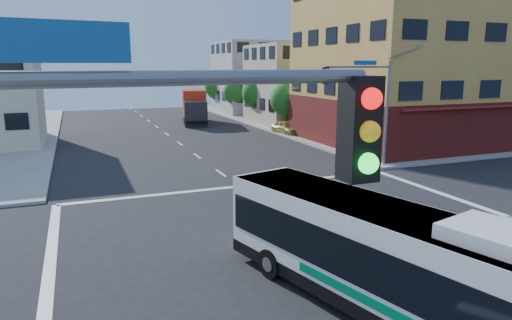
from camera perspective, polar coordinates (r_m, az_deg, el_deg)
name	(u,v)px	position (r m, az deg, el deg)	size (l,w,h in m)	color
ground	(325,248)	(17.55, 8.59, -10.81)	(120.00, 120.00, 0.00)	black
sidewalk_ne	(420,115)	(65.68, 19.84, 5.27)	(50.00, 50.00, 0.15)	gray
corner_building_ne	(420,75)	(43.03, 19.77, 10.00)	(18.10, 15.44, 14.00)	#BA9642
building_east_near	(306,84)	(54.22, 6.25, 9.37)	(12.06, 10.06, 9.00)	#B7AB8B
building_east_far	(261,77)	(66.90, 0.57, 10.30)	(12.06, 10.06, 10.00)	#A6A6A1
signal_mast_ne	(367,93)	(30.13, 13.76, 8.16)	(7.91, 1.13, 8.07)	slate
street_tree_a	(289,97)	(46.59, 4.14, 7.90)	(3.60, 3.60, 5.53)	#372314
street_tree_b	(259,91)	(53.88, 0.41, 8.62)	(3.80, 3.80, 5.79)	#372314
street_tree_c	(237,90)	(61.37, -2.43, 8.72)	(3.40, 3.40, 5.29)	#372314
street_tree_d	(219,85)	(68.95, -4.65, 9.37)	(4.00, 4.00, 6.03)	#372314
transit_bus	(387,259)	(12.92, 16.02, -11.85)	(5.17, 11.43, 3.31)	black
box_truck	(194,107)	(54.39, -7.72, 6.56)	(4.12, 8.92, 3.87)	#232328
parked_car	(287,127)	(45.20, 3.84, 4.08)	(1.60, 3.99, 1.36)	#B5963D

